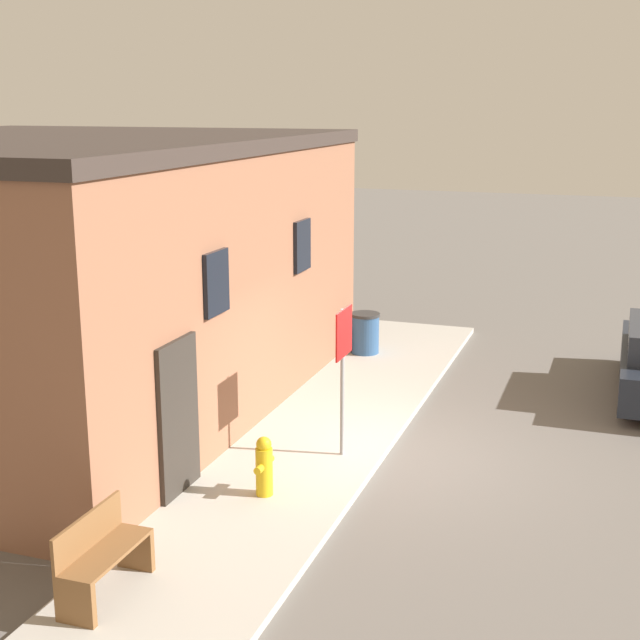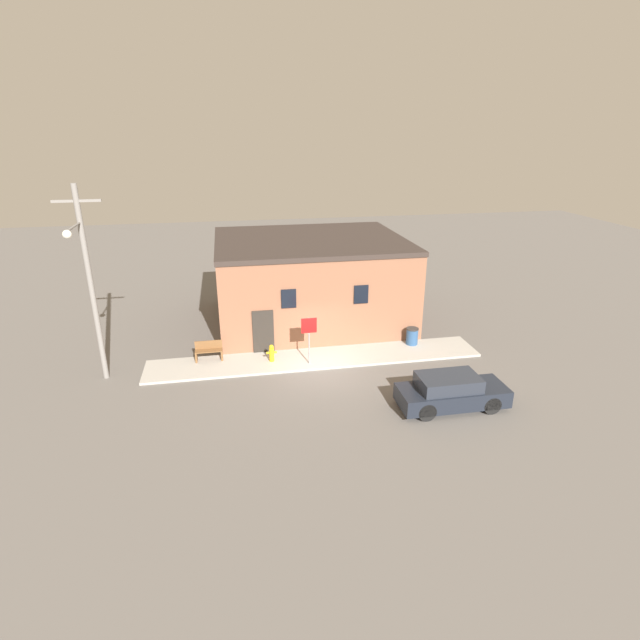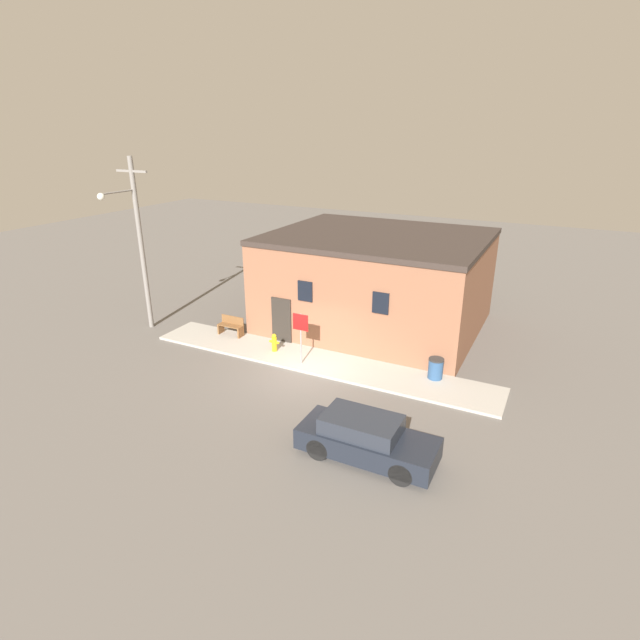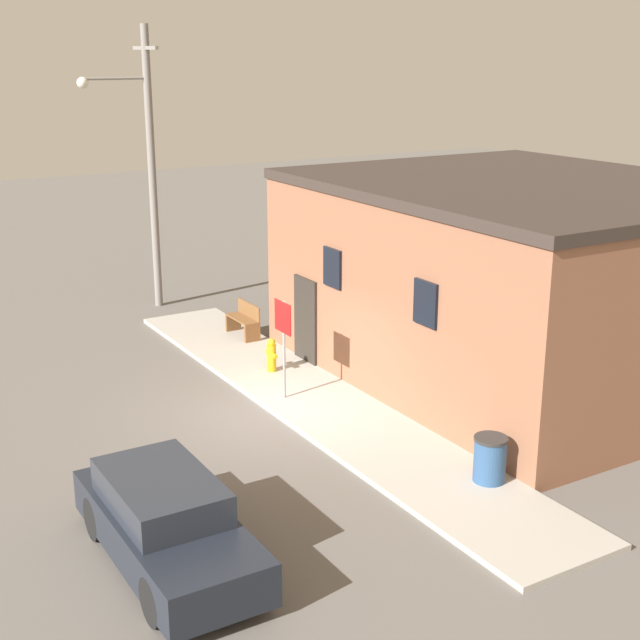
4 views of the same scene
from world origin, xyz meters
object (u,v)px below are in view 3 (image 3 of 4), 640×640
stop_sign (301,329)px  utility_pole (138,240)px  parked_car (366,439)px  fire_hydrant (274,342)px  bench (231,326)px  trash_bin (436,368)px

stop_sign → utility_pole: size_ratio=0.27×
parked_car → fire_hydrant: bearing=141.1°
stop_sign → fire_hydrant: bearing=161.2°
utility_pole → bench: bearing=11.5°
bench → parked_car: bearing=-32.4°
trash_bin → parked_car: bearing=-96.0°
fire_hydrant → parked_car: (6.39, -5.17, 0.15)m
trash_bin → utility_pole: (-14.21, -0.88, 3.92)m
stop_sign → parked_car: 6.69m
trash_bin → parked_car: parked_car is taller
fire_hydrant → parked_car: 8.22m
stop_sign → trash_bin: 5.61m
bench → parked_car: parked_car is taller
stop_sign → parked_car: (4.74, -4.61, -1.00)m
stop_sign → parked_car: size_ratio=0.53×
fire_hydrant → stop_sign: stop_sign is taller
trash_bin → bench: bearing=180.0°
fire_hydrant → stop_sign: (1.65, -0.56, 1.15)m
utility_pole → parked_car: size_ratio=1.96×
fire_hydrant → utility_pole: 8.21m
bench → trash_bin: bench is taller
stop_sign → parked_car: stop_sign is taller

